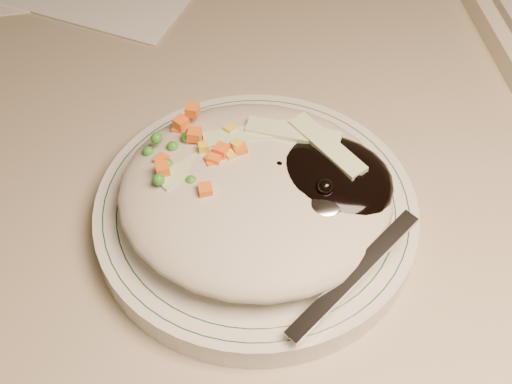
# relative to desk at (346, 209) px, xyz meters

# --- Properties ---
(desk) EXTENTS (1.40, 0.70, 0.74)m
(desk) POSITION_rel_desk_xyz_m (0.00, 0.00, 0.00)
(desk) COLOR tan
(desk) RESTS_ON ground
(plate) EXTENTS (0.23, 0.23, 0.02)m
(plate) POSITION_rel_desk_xyz_m (-0.07, -0.19, 0.21)
(plate) COLOR silver
(plate) RESTS_ON desk
(plate_rim) EXTENTS (0.22, 0.22, 0.00)m
(plate_rim) POSITION_rel_desk_xyz_m (-0.07, -0.19, 0.22)
(plate_rim) COLOR #144723
(plate_rim) RESTS_ON plate
(meal) EXTENTS (0.21, 0.19, 0.05)m
(meal) POSITION_rel_desk_xyz_m (-0.06, -0.19, 0.24)
(meal) COLOR #B4AA92
(meal) RESTS_ON plate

